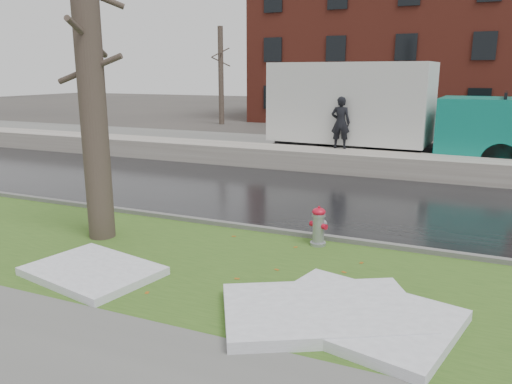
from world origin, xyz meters
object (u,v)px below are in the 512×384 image
at_px(fire_hydrant, 319,224).
at_px(tree, 90,73).
at_px(box_truck, 382,111).
at_px(worker, 340,123).

distance_m(fire_hydrant, tree, 5.57).
bearing_deg(box_truck, worker, -125.96).
height_order(fire_hydrant, tree, tree).
distance_m(tree, box_truck, 12.29).
height_order(fire_hydrant, box_truck, box_truck).
relative_size(fire_hydrant, tree, 0.12).
bearing_deg(box_truck, tree, -105.56).
xyz_separation_m(tree, worker, (2.67, 10.04, -1.81)).
bearing_deg(fire_hydrant, worker, 122.19).
height_order(fire_hydrant, worker, worker).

